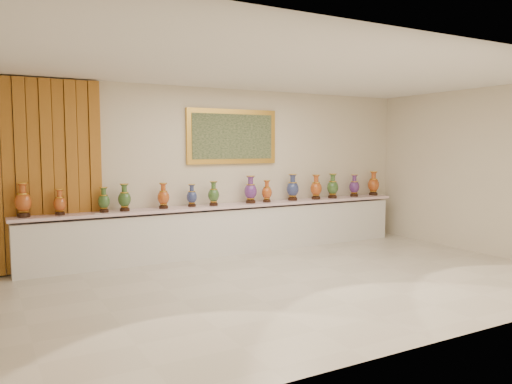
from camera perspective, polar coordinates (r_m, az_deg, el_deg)
ground at (r=7.30m, az=4.89°, el=-10.26°), size 8.00×8.00×0.00m
room at (r=8.40m, az=-19.29°, el=2.58°), size 8.00×8.00×8.00m
counter at (r=9.13m, az=-3.06°, el=-4.30°), size 7.28×0.48×0.90m
vase_0 at (r=8.14m, az=-25.07°, el=-1.01°), size 0.24×0.24×0.52m
vase_1 at (r=8.18m, az=-21.52°, el=-1.22°), size 0.21×0.21×0.40m
vase_2 at (r=8.30m, az=-16.99°, el=-0.99°), size 0.19×0.19×0.40m
vase_3 at (r=8.37m, az=-14.80°, el=-0.75°), size 0.23×0.23×0.45m
vase_4 at (r=8.57m, az=-10.54°, el=-0.56°), size 0.21×0.21×0.44m
vase_5 at (r=8.76m, az=-7.35°, el=-0.52°), size 0.20×0.20×0.39m
vase_6 at (r=8.86m, az=-4.87°, el=-0.31°), size 0.20×0.20×0.43m
vase_7 at (r=9.21m, az=-0.62°, el=0.13°), size 0.26×0.26×0.51m
vase_8 at (r=9.38m, az=1.25°, el=-0.04°), size 0.25×0.25×0.41m
vase_9 at (r=9.71m, az=4.21°, el=0.39°), size 0.30×0.30×0.51m
vase_10 at (r=9.98m, az=6.88°, el=0.44°), size 0.30×0.30×0.49m
vase_11 at (r=10.24m, az=8.76°, el=0.56°), size 0.24×0.24×0.50m
vase_12 at (r=10.66m, az=11.17°, el=0.61°), size 0.27×0.27×0.46m
vase_13 at (r=11.00m, az=13.28°, el=0.84°), size 0.32×0.32×0.52m
label_card at (r=8.19m, az=-17.61°, el=-2.35°), size 0.10×0.06×0.00m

